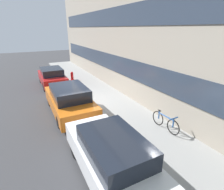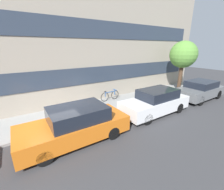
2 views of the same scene
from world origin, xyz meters
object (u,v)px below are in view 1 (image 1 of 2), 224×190
Objects in this scene: parked_car_white at (112,157)px; bicycle at (165,121)px; parked_car_red at (52,77)px; fire_hydrant at (72,76)px; parked_car_orange at (69,100)px.

parked_car_white is 3.32m from bicycle.
parked_car_red is at bearing 0.00° from parked_car_white.
fire_hydrant is 9.41m from bicycle.
parked_car_red is at bearing -77.69° from fire_hydrant.
parked_car_red reaches higher than bicycle.
parked_car_orange is 4.81m from bicycle.
parked_car_red is 1.68m from fire_hydrant.
parked_car_red is 5.28m from parked_car_orange.
fire_hydrant is (-0.36, 1.63, -0.23)m from parked_car_red.
parked_car_orange is at bearing -180.00° from parked_car_red.
parked_car_white is at bearing -8.88° from fire_hydrant.
fire_hydrant is at bearing -16.14° from parked_car_orange.
parked_car_white is 2.79× the size of bicycle.
parked_car_orange is 6.32× the size of fire_hydrant.
parked_car_orange is 5.87m from fire_hydrant.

